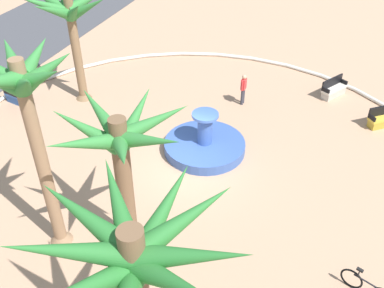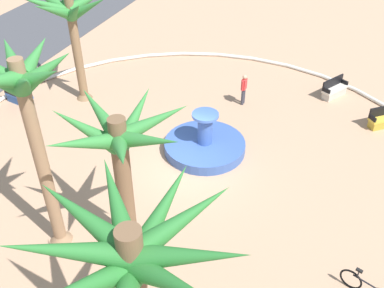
# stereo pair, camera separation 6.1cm
# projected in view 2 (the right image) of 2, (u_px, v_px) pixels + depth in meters

# --- Properties ---
(ground_plane) EXTENTS (80.00, 80.00, 0.00)m
(ground_plane) POSITION_uv_depth(u_px,v_px,m) (186.00, 169.00, 18.37)
(ground_plane) COLOR tan
(plaza_curb) EXTENTS (22.67, 22.67, 0.20)m
(plaza_curb) POSITION_uv_depth(u_px,v_px,m) (186.00, 167.00, 18.31)
(plaza_curb) COLOR silver
(plaza_curb) RESTS_ON ground
(fountain) EXTENTS (3.56, 3.56, 1.91)m
(fountain) POSITION_uv_depth(u_px,v_px,m) (205.00, 145.00, 19.23)
(fountain) COLOR #38569E
(fountain) RESTS_ON ground
(palm_tree_near_fountain) EXTENTS (4.10, 4.31, 5.34)m
(palm_tree_near_fountain) POSITION_uv_depth(u_px,v_px,m) (121.00, 152.00, 12.84)
(palm_tree_near_fountain) COLOR brown
(palm_tree_near_fountain) RESTS_ON ground
(palm_tree_by_curb) EXTENTS (3.21, 3.13, 7.09)m
(palm_tree_by_curb) POSITION_uv_depth(u_px,v_px,m) (26.00, 104.00, 11.98)
(palm_tree_by_curb) COLOR #8E6B4C
(palm_tree_by_curb) RESTS_ON ground
(palm_tree_mid_plaza) EXTENTS (4.47, 4.56, 5.80)m
(palm_tree_mid_plaza) POSITION_uv_depth(u_px,v_px,m) (70.00, 14.00, 20.50)
(palm_tree_mid_plaza) COLOR brown
(palm_tree_mid_plaza) RESTS_ON ground
(palm_tree_far_side) EXTENTS (4.50, 4.74, 5.99)m
(palm_tree_far_side) POSITION_uv_depth(u_px,v_px,m) (134.00, 270.00, 8.61)
(palm_tree_far_side) COLOR brown
(palm_tree_far_side) RESTS_ON ground
(bench_east) EXTENTS (1.62, 1.27, 1.00)m
(bench_east) POSITION_uv_depth(u_px,v_px,m) (334.00, 90.00, 23.07)
(bench_east) COLOR beige
(bench_east) RESTS_ON ground
(bench_west) EXTENTS (0.81, 1.67, 1.00)m
(bench_west) POSITION_uv_depth(u_px,v_px,m) (19.00, 97.00, 22.47)
(bench_west) COLOR #335BA8
(bench_west) RESTS_ON ground
(bench_north) EXTENTS (1.40, 1.56, 1.00)m
(bench_north) POSITION_uv_depth(u_px,v_px,m) (384.00, 120.00, 20.77)
(bench_north) COLOR gold
(bench_north) RESTS_ON ground
(bicycle_red_frame) EXTENTS (0.72, 1.62, 0.94)m
(bicycle_red_frame) POSITION_uv_depth(u_px,v_px,m) (366.00, 288.00, 13.19)
(bicycle_red_frame) COLOR black
(bicycle_red_frame) RESTS_ON ground
(person_cyclist_photo) EXTENTS (0.53, 0.24, 1.65)m
(person_cyclist_photo) POSITION_uv_depth(u_px,v_px,m) (244.00, 88.00, 22.10)
(person_cyclist_photo) COLOR #33333D
(person_cyclist_photo) RESTS_ON ground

